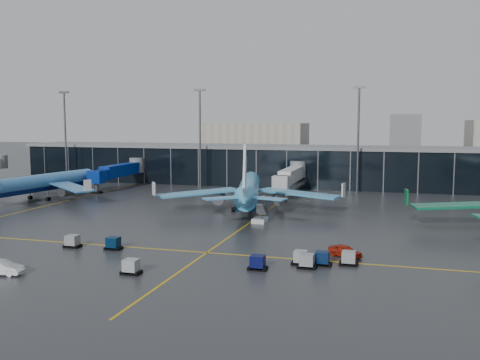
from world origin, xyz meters
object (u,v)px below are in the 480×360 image
(airliner_arkefly, at_px, (45,172))
(mobile_airstair, at_px, (260,218))
(baggage_carts, at_px, (228,256))
(airliner_klm_near, at_px, (249,177))
(service_van_red, at_px, (345,251))
(service_van_white, at_px, (1,268))

(airliner_arkefly, distance_m, mobile_airstair, 54.57)
(airliner_arkefly, relative_size, baggage_carts, 0.98)
(airliner_klm_near, relative_size, service_van_red, 9.18)
(airliner_klm_near, relative_size, mobile_airstair, 12.10)
(baggage_carts, height_order, service_van_red, baggage_carts)
(airliner_klm_near, xyz_separation_m, mobile_airstair, (5.20, -11.86, -5.64))
(baggage_carts, relative_size, mobile_airstair, 11.44)
(airliner_klm_near, bearing_deg, baggage_carts, -91.85)
(service_van_red, bearing_deg, service_van_white, 147.52)
(baggage_carts, relative_size, service_van_red, 8.68)
(airliner_klm_near, xyz_separation_m, service_van_red, (21.29, -31.52, -5.63))
(mobile_airstair, distance_m, service_van_white, 43.58)
(airliner_arkefly, xyz_separation_m, airliner_klm_near, (47.38, -1.79, 0.45))
(baggage_carts, bearing_deg, mobile_airstair, 95.42)
(service_van_white, bearing_deg, mobile_airstair, -36.24)
(airliner_arkefly, relative_size, service_van_white, 7.82)
(airliner_klm_near, height_order, service_van_red, airliner_klm_near)
(airliner_arkefly, bearing_deg, baggage_carts, -27.53)
(baggage_carts, bearing_deg, service_van_white, -152.15)
(mobile_airstair, bearing_deg, baggage_carts, -84.06)
(service_van_white, bearing_deg, airliner_arkefly, 23.37)
(airliner_klm_near, relative_size, service_van_white, 8.41)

